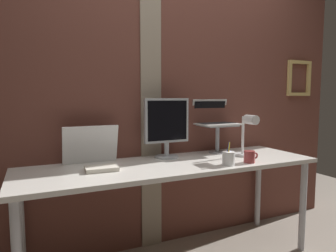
{
  "coord_description": "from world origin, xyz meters",
  "views": [
    {
      "loc": [
        -1.0,
        -1.79,
        1.2
      ],
      "look_at": [
        -0.12,
        0.15,
        0.98
      ],
      "focal_mm": 31.84,
      "sensor_mm": 36.0,
      "label": 1
    }
  ],
  "objects_px": {
    "monitor": "(167,124)",
    "pen_cup": "(229,158)",
    "whiteboard_panel": "(91,145)",
    "coffee_mug": "(250,157)",
    "laptop": "(214,118)",
    "desk_lamp": "(248,131)"
  },
  "relations": [
    {
      "from": "monitor",
      "to": "pen_cup",
      "type": "xyz_separation_m",
      "value": [
        0.28,
        -0.4,
        -0.21
      ]
    },
    {
      "from": "monitor",
      "to": "whiteboard_panel",
      "type": "xyz_separation_m",
      "value": [
        -0.56,
        0.04,
        -0.12
      ]
    },
    {
      "from": "desk_lamp",
      "to": "coffee_mug",
      "type": "distance_m",
      "value": 0.25
    },
    {
      "from": "whiteboard_panel",
      "to": "desk_lamp",
      "type": "relative_size",
      "value": 1.15
    },
    {
      "from": "desk_lamp",
      "to": "pen_cup",
      "type": "bearing_deg",
      "value": -151.25
    },
    {
      "from": "monitor",
      "to": "desk_lamp",
      "type": "xyz_separation_m",
      "value": [
        0.56,
        -0.24,
        -0.06
      ]
    },
    {
      "from": "monitor",
      "to": "desk_lamp",
      "type": "relative_size",
      "value": 1.38
    },
    {
      "from": "monitor",
      "to": "desk_lamp",
      "type": "height_order",
      "value": "monitor"
    },
    {
      "from": "laptop",
      "to": "pen_cup",
      "type": "relative_size",
      "value": 2.14
    },
    {
      "from": "monitor",
      "to": "whiteboard_panel",
      "type": "distance_m",
      "value": 0.57
    },
    {
      "from": "whiteboard_panel",
      "to": "laptop",
      "type": "bearing_deg",
      "value": 1.33
    },
    {
      "from": "desk_lamp",
      "to": "coffee_mug",
      "type": "xyz_separation_m",
      "value": [
        -0.11,
        -0.16,
        -0.16
      ]
    },
    {
      "from": "pen_cup",
      "to": "coffee_mug",
      "type": "height_order",
      "value": "pen_cup"
    },
    {
      "from": "coffee_mug",
      "to": "pen_cup",
      "type": "bearing_deg",
      "value": 179.96
    },
    {
      "from": "whiteboard_panel",
      "to": "coffee_mug",
      "type": "distance_m",
      "value": 1.11
    },
    {
      "from": "coffee_mug",
      "to": "desk_lamp",
      "type": "bearing_deg",
      "value": 56.06
    },
    {
      "from": "desk_lamp",
      "to": "laptop",
      "type": "bearing_deg",
      "value": 108.92
    },
    {
      "from": "pen_cup",
      "to": "laptop",
      "type": "bearing_deg",
      "value": 68.84
    },
    {
      "from": "whiteboard_panel",
      "to": "coffee_mug",
      "type": "bearing_deg",
      "value": -23.39
    },
    {
      "from": "laptop",
      "to": "whiteboard_panel",
      "type": "xyz_separation_m",
      "value": [
        -1.02,
        -0.02,
        -0.15
      ]
    },
    {
      "from": "monitor",
      "to": "whiteboard_panel",
      "type": "height_order",
      "value": "monitor"
    },
    {
      "from": "monitor",
      "to": "coffee_mug",
      "type": "xyz_separation_m",
      "value": [
        0.46,
        -0.4,
        -0.21
      ]
    }
  ]
}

